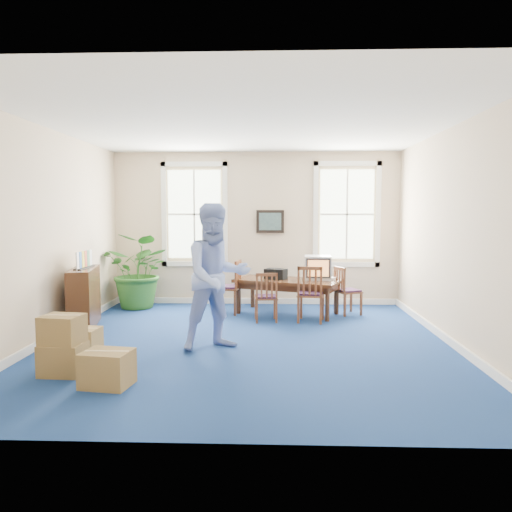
{
  "coord_description": "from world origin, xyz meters",
  "views": [
    {
      "loc": [
        0.4,
        -7.27,
        1.94
      ],
      "look_at": [
        0.1,
        0.6,
        1.25
      ],
      "focal_mm": 35.0,
      "sensor_mm": 36.0,
      "label": 1
    }
  ],
  "objects_px": {
    "chair_near_left": "(266,297)",
    "credenza": "(84,301)",
    "potted_plant": "(140,271)",
    "man": "(217,277)",
    "cardboard_boxes": "(81,341)",
    "conference_table": "(287,297)",
    "crt_tv": "(318,268)"
  },
  "relations": [
    {
      "from": "chair_near_left",
      "to": "credenza",
      "type": "distance_m",
      "value": 3.08
    },
    {
      "from": "potted_plant",
      "to": "man",
      "type": "bearing_deg",
      "value": -57.29
    },
    {
      "from": "credenza",
      "to": "potted_plant",
      "type": "distance_m",
      "value": 2.02
    },
    {
      "from": "cardboard_boxes",
      "to": "chair_near_left",
      "type": "bearing_deg",
      "value": 53.28
    },
    {
      "from": "man",
      "to": "potted_plant",
      "type": "relative_size",
      "value": 1.36
    },
    {
      "from": "conference_table",
      "to": "cardboard_boxes",
      "type": "distance_m",
      "value": 4.43
    },
    {
      "from": "man",
      "to": "cardboard_boxes",
      "type": "relative_size",
      "value": 1.56
    },
    {
      "from": "credenza",
      "to": "potted_plant",
      "type": "relative_size",
      "value": 0.81
    },
    {
      "from": "man",
      "to": "chair_near_left",
      "type": "bearing_deg",
      "value": 42.19
    },
    {
      "from": "credenza",
      "to": "chair_near_left",
      "type": "bearing_deg",
      "value": 3.51
    },
    {
      "from": "chair_near_left",
      "to": "cardboard_boxes",
      "type": "relative_size",
      "value": 0.67
    },
    {
      "from": "credenza",
      "to": "cardboard_boxes",
      "type": "height_order",
      "value": "credenza"
    },
    {
      "from": "chair_near_left",
      "to": "potted_plant",
      "type": "relative_size",
      "value": 0.58
    },
    {
      "from": "cardboard_boxes",
      "to": "credenza",
      "type": "bearing_deg",
      "value": 110.17
    },
    {
      "from": "chair_near_left",
      "to": "credenza",
      "type": "height_order",
      "value": "credenza"
    },
    {
      "from": "crt_tv",
      "to": "potted_plant",
      "type": "height_order",
      "value": "potted_plant"
    },
    {
      "from": "crt_tv",
      "to": "potted_plant",
      "type": "relative_size",
      "value": 0.35
    },
    {
      "from": "conference_table",
      "to": "man",
      "type": "distance_m",
      "value": 2.79
    },
    {
      "from": "crt_tv",
      "to": "man",
      "type": "xyz_separation_m",
      "value": [
        -1.64,
        -2.53,
        0.14
      ]
    },
    {
      "from": "conference_table",
      "to": "chair_near_left",
      "type": "bearing_deg",
      "value": -100.03
    },
    {
      "from": "potted_plant",
      "to": "chair_near_left",
      "type": "bearing_deg",
      "value": -24.12
    },
    {
      "from": "crt_tv",
      "to": "chair_near_left",
      "type": "xyz_separation_m",
      "value": [
        -0.98,
        -0.71,
        -0.45
      ]
    },
    {
      "from": "conference_table",
      "to": "chair_near_left",
      "type": "xyz_separation_m",
      "value": [
        -0.4,
        -0.67,
        0.11
      ]
    },
    {
      "from": "man",
      "to": "credenza",
      "type": "xyz_separation_m",
      "value": [
        -2.3,
        1.0,
        -0.55
      ]
    },
    {
      "from": "chair_near_left",
      "to": "cardboard_boxes",
      "type": "xyz_separation_m",
      "value": [
        -2.19,
        -2.93,
        -0.07
      ]
    },
    {
      "from": "chair_near_left",
      "to": "man",
      "type": "height_order",
      "value": "man"
    },
    {
      "from": "conference_table",
      "to": "potted_plant",
      "type": "relative_size",
      "value": 1.29
    },
    {
      "from": "potted_plant",
      "to": "cardboard_boxes",
      "type": "height_order",
      "value": "potted_plant"
    },
    {
      "from": "conference_table",
      "to": "man",
      "type": "height_order",
      "value": "man"
    },
    {
      "from": "crt_tv",
      "to": "conference_table",
      "type": "bearing_deg",
      "value": -173.09
    },
    {
      "from": "credenza",
      "to": "cardboard_boxes",
      "type": "distance_m",
      "value": 2.26
    },
    {
      "from": "crt_tv",
      "to": "cardboard_boxes",
      "type": "distance_m",
      "value": 4.85
    }
  ]
}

